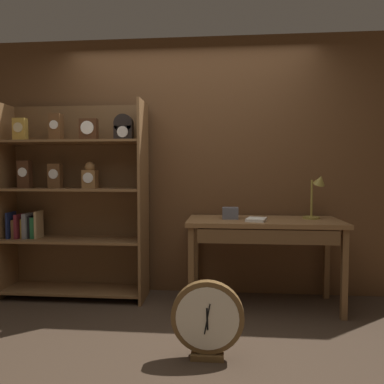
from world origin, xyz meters
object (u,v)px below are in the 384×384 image
at_px(desk_lamp, 316,194).
at_px(workbench, 264,230).
at_px(toolbox_small, 230,213).
at_px(open_repair_manual, 256,220).
at_px(bookshelf, 72,199).
at_px(round_clock_large, 207,319).

bearing_deg(desk_lamp, workbench, -170.36).
xyz_separation_m(toolbox_small, open_repair_manual, (0.23, -0.13, -0.04)).
xyz_separation_m(workbench, open_repair_manual, (-0.08, -0.09, 0.11)).
distance_m(workbench, toolbox_small, 0.34).
bearing_deg(bookshelf, toolbox_small, -3.48).
distance_m(desk_lamp, toolbox_small, 0.81).
bearing_deg(bookshelf, open_repair_manual, -7.17).
bearing_deg(round_clock_large, desk_lamp, 48.01).
distance_m(toolbox_small, open_repair_manual, 0.27).
height_order(bookshelf, workbench, bookshelf).
distance_m(toolbox_small, round_clock_large, 1.19).
bearing_deg(workbench, open_repair_manual, -131.95).
xyz_separation_m(workbench, desk_lamp, (0.48, 0.08, 0.33)).
relative_size(desk_lamp, toolbox_small, 2.89).
relative_size(workbench, desk_lamp, 3.29).
height_order(bookshelf, toolbox_small, bookshelf).
xyz_separation_m(bookshelf, workbench, (1.87, -0.14, -0.26)).
height_order(open_repair_manual, round_clock_large, open_repair_manual).
relative_size(workbench, toolbox_small, 9.50).
height_order(workbench, toolbox_small, toolbox_small).
bearing_deg(bookshelf, desk_lamp, -1.39).
bearing_deg(round_clock_large, workbench, 64.31).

